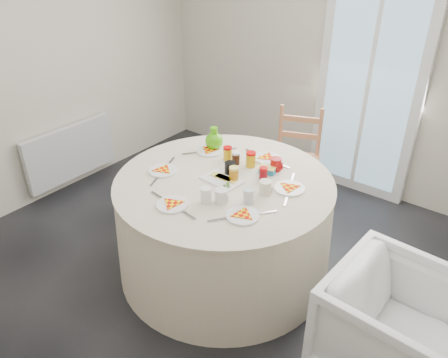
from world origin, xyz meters
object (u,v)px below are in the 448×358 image
Objects in this scene: table at (224,227)px; green_pitcher at (214,140)px; wooden_chair at (296,162)px; armchair at (397,324)px; radiator at (71,153)px.

green_pitcher is at bearing 136.72° from table.
wooden_chair reaches higher than armchair.
green_pitcher reaches higher than table.
green_pitcher is at bearing -137.43° from wooden_chair.
wooden_chair is (2.00, 1.07, 0.09)m from radiator.
armchair is at bearing -3.30° from radiator.
radiator is 1.30× the size of armchair.
table is 1.39m from armchair.
green_pitcher is (1.64, 0.31, 0.49)m from radiator.
armchair is (3.39, -0.20, 0.01)m from radiator.
armchair is 4.09× the size of green_pitcher.
wooden_chair is at bearing 61.25° from green_pitcher.
table reaches higher than radiator.
green_pitcher is (-0.36, -0.76, 0.40)m from wooden_chair.
wooden_chair is 5.11× the size of green_pitcher.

